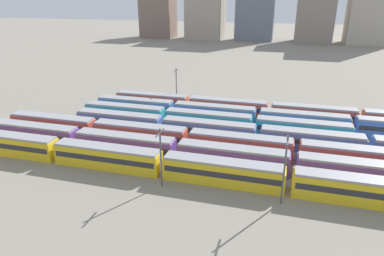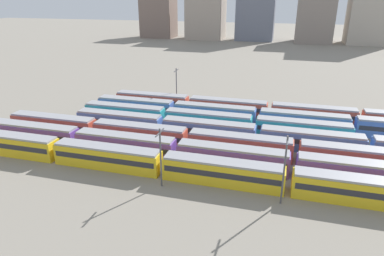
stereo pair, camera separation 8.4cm
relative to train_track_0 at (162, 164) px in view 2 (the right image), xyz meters
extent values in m
plane|color=gray|center=(-16.75, 15.60, -1.90)|extent=(600.00, 600.00, 0.00)
cube|color=yellow|center=(-28.35, 0.00, -0.20)|extent=(18.00, 3.00, 3.40)
cube|color=#2D2D33|center=(-28.35, 0.00, 0.20)|extent=(17.20, 3.06, 0.90)
cube|color=#939399|center=(-28.35, 0.00, 1.67)|extent=(17.60, 2.70, 0.35)
cube|color=yellow|center=(-9.45, 0.00, -0.20)|extent=(18.00, 3.00, 3.40)
cube|color=#2D2D33|center=(-9.45, 0.00, 0.20)|extent=(17.20, 3.06, 0.90)
cube|color=#939399|center=(-9.45, 0.00, 1.67)|extent=(17.60, 2.70, 0.35)
cube|color=yellow|center=(9.45, 0.00, -0.20)|extent=(18.00, 3.00, 3.40)
cube|color=#2D2D33|center=(9.45, 0.00, 0.20)|extent=(17.20, 3.06, 0.90)
cube|color=#939399|center=(9.45, 0.00, 1.67)|extent=(17.60, 2.70, 0.35)
cube|color=yellow|center=(28.35, 0.00, -0.20)|extent=(18.00, 3.00, 3.40)
cube|color=#2D2D33|center=(28.35, 0.00, 0.20)|extent=(17.20, 3.06, 0.90)
cube|color=#939399|center=(28.35, 0.00, 1.67)|extent=(17.60, 2.70, 0.35)
cube|color=#6B429E|center=(-27.77, 5.20, -0.20)|extent=(18.00, 3.00, 3.40)
cube|color=#2D2D33|center=(-27.77, 5.20, 0.20)|extent=(17.20, 3.06, 0.90)
cube|color=#939399|center=(-27.77, 5.20, 1.67)|extent=(17.60, 2.70, 0.35)
cube|color=#6B429E|center=(-8.87, 5.20, -0.20)|extent=(18.00, 3.00, 3.40)
cube|color=#2D2D33|center=(-8.87, 5.20, 0.20)|extent=(17.20, 3.06, 0.90)
cube|color=#939399|center=(-8.87, 5.20, 1.67)|extent=(17.60, 2.70, 0.35)
cube|color=#6B429E|center=(10.03, 5.20, -0.20)|extent=(18.00, 3.00, 3.40)
cube|color=#2D2D33|center=(10.03, 5.20, 0.20)|extent=(17.20, 3.06, 0.90)
cube|color=#939399|center=(10.03, 5.20, 1.67)|extent=(17.60, 2.70, 0.35)
cube|color=#6B429E|center=(28.93, 5.20, -0.20)|extent=(18.00, 3.00, 3.40)
cube|color=#2D2D33|center=(28.93, 5.20, 0.20)|extent=(17.20, 3.06, 0.90)
cube|color=#939399|center=(28.93, 5.20, 1.67)|extent=(17.60, 2.70, 0.35)
cube|color=#BC4C38|center=(-27.29, 10.40, -0.20)|extent=(18.00, 3.00, 3.40)
cube|color=#2D2D33|center=(-27.29, 10.40, 0.20)|extent=(17.20, 3.06, 0.90)
cube|color=#939399|center=(-27.29, 10.40, 1.67)|extent=(17.60, 2.70, 0.35)
cube|color=#BC4C38|center=(-8.39, 10.40, -0.20)|extent=(18.00, 3.00, 3.40)
cube|color=#2D2D33|center=(-8.39, 10.40, 0.20)|extent=(17.20, 3.06, 0.90)
cube|color=#939399|center=(-8.39, 10.40, 1.67)|extent=(17.60, 2.70, 0.35)
cube|color=#BC4C38|center=(10.51, 10.40, -0.20)|extent=(18.00, 3.00, 3.40)
cube|color=#2D2D33|center=(10.51, 10.40, 0.20)|extent=(17.20, 3.06, 0.90)
cube|color=#939399|center=(10.51, 10.40, 1.67)|extent=(17.60, 2.70, 0.35)
cube|color=#BC4C38|center=(29.41, 10.40, -0.20)|extent=(18.00, 3.00, 3.40)
cube|color=#2D2D33|center=(29.41, 10.40, 0.20)|extent=(17.20, 3.06, 0.90)
cube|color=#939399|center=(29.41, 10.40, 1.67)|extent=(17.60, 2.70, 0.35)
cube|color=#4C70BC|center=(-15.24, 15.60, -0.20)|extent=(18.00, 3.00, 3.40)
cube|color=#2D2D33|center=(-15.24, 15.60, 0.20)|extent=(17.20, 3.06, 0.90)
cube|color=#939399|center=(-15.24, 15.60, 1.67)|extent=(17.60, 2.70, 0.35)
cube|color=#4C70BC|center=(3.66, 15.60, -0.20)|extent=(18.00, 3.00, 3.40)
cube|color=#2D2D33|center=(3.66, 15.60, 0.20)|extent=(17.20, 3.06, 0.90)
cube|color=#939399|center=(3.66, 15.60, 1.67)|extent=(17.60, 2.70, 0.35)
cube|color=#4C70BC|center=(22.56, 15.60, -0.20)|extent=(18.00, 3.00, 3.40)
cube|color=#2D2D33|center=(22.56, 15.60, 0.20)|extent=(17.20, 3.06, 0.90)
cube|color=#939399|center=(22.56, 15.60, 1.67)|extent=(17.60, 2.70, 0.35)
cube|color=teal|center=(-16.55, 20.80, -0.20)|extent=(18.00, 3.00, 3.40)
cube|color=#2D2D33|center=(-16.55, 20.80, 0.20)|extent=(17.20, 3.06, 0.90)
cube|color=#939399|center=(-16.55, 20.80, 1.67)|extent=(17.60, 2.70, 0.35)
cube|color=teal|center=(2.35, 20.80, -0.20)|extent=(18.00, 3.00, 3.40)
cube|color=#2D2D33|center=(2.35, 20.80, 0.20)|extent=(17.20, 3.06, 0.90)
cube|color=#939399|center=(2.35, 20.80, 1.67)|extent=(17.60, 2.70, 0.35)
cube|color=teal|center=(21.25, 20.80, -0.20)|extent=(18.00, 3.00, 3.40)
cube|color=#2D2D33|center=(21.25, 20.80, 0.20)|extent=(17.20, 3.06, 0.90)
cube|color=#939399|center=(21.25, 20.80, 1.67)|extent=(17.60, 2.70, 0.35)
cube|color=#4C70BC|center=(-16.29, 26.00, -0.20)|extent=(18.00, 3.00, 3.40)
cube|color=#2D2D33|center=(-16.29, 26.00, 0.20)|extent=(17.20, 3.06, 0.90)
cube|color=#939399|center=(-16.29, 26.00, 1.67)|extent=(17.60, 2.70, 0.35)
cube|color=#4C70BC|center=(2.61, 26.00, -0.20)|extent=(18.00, 3.00, 3.40)
cube|color=#2D2D33|center=(2.61, 26.00, 0.20)|extent=(17.20, 3.06, 0.90)
cube|color=#939399|center=(2.61, 26.00, 1.67)|extent=(17.60, 2.70, 0.35)
cube|color=#4C70BC|center=(21.51, 26.00, -0.20)|extent=(18.00, 3.00, 3.40)
cube|color=#2D2D33|center=(21.51, 26.00, 0.20)|extent=(17.20, 3.06, 0.90)
cube|color=#939399|center=(21.51, 26.00, 1.67)|extent=(17.60, 2.70, 0.35)
cube|color=#BC4C38|center=(-14.18, 31.20, -0.20)|extent=(18.00, 3.00, 3.40)
cube|color=#2D2D33|center=(-14.18, 31.20, 0.20)|extent=(17.20, 3.06, 0.90)
cube|color=#939399|center=(-14.18, 31.20, 1.67)|extent=(17.60, 2.70, 0.35)
cube|color=#BC4C38|center=(4.72, 31.20, -0.20)|extent=(18.00, 3.00, 3.40)
cube|color=#2D2D33|center=(4.72, 31.20, 0.20)|extent=(17.20, 3.06, 0.90)
cube|color=#939399|center=(4.72, 31.20, 1.67)|extent=(17.60, 2.70, 0.35)
cube|color=#BC4C38|center=(23.62, 31.20, -0.20)|extent=(18.00, 3.00, 3.40)
cube|color=#2D2D33|center=(23.62, 31.20, 0.20)|extent=(17.20, 3.06, 0.90)
cube|color=#939399|center=(23.62, 31.20, 1.67)|extent=(17.60, 2.70, 0.35)
cylinder|color=#4C4C51|center=(0.98, -3.16, 2.64)|extent=(0.24, 0.24, 9.08)
cube|color=#47474C|center=(0.98, -3.16, 6.58)|extent=(0.16, 3.20, 0.16)
cylinder|color=#4C4C51|center=(-8.81, 34.07, 2.95)|extent=(0.24, 0.24, 9.72)
cube|color=#47474C|center=(-8.81, 34.07, 7.21)|extent=(0.16, 3.20, 0.16)
cylinder|color=#4C4C51|center=(18.07, -3.10, 3.03)|extent=(0.24, 0.24, 9.87)
cube|color=#47474C|center=(18.07, -3.10, 7.37)|extent=(0.16, 3.20, 0.16)
cube|color=#7A665B|center=(-66.51, 173.86, 10.62)|extent=(20.48, 16.77, 25.06)
cube|color=#A89989|center=(-34.95, 173.86, 12.75)|extent=(22.08, 20.67, 29.31)
cube|color=slate|center=(-4.34, 173.86, 18.39)|extent=(22.43, 13.72, 40.58)
cube|color=gray|center=(29.70, 173.86, 12.18)|extent=(20.53, 21.03, 28.17)
cube|color=#B2A899|center=(58.45, 173.86, 21.07)|extent=(22.61, 19.63, 45.94)
camera|label=1|loc=(17.07, -44.25, 24.44)|focal=31.99mm
camera|label=2|loc=(17.15, -44.23, 24.44)|focal=31.99mm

